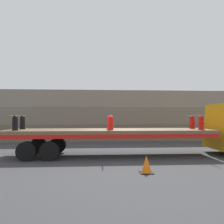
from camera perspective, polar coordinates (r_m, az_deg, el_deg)
ground_plane at (r=11.78m, az=-0.49°, el=-11.35°), size 120.00×120.00×0.00m
rock_cliff at (r=19.36m, az=-1.84°, el=-0.99°), size 60.00×3.30×4.27m
flatbed_trailer at (r=11.62m, az=-3.57°, el=-5.78°), size 10.65×2.53×1.39m
fire_hydrant_black_near_0 at (r=11.77m, az=-23.99°, el=-2.69°), size 0.33×0.51×0.74m
fire_hydrant_black_far_0 at (r=12.77m, az=-22.34°, el=-2.57°), size 0.33×0.51×0.74m
fire_hydrant_red_near_1 at (r=11.07m, az=-0.32°, el=-2.89°), size 0.33×0.51×0.74m
fire_hydrant_red_far_1 at (r=12.13m, az=-0.63°, el=-2.73°), size 0.33×0.51×0.74m
fire_hydrant_red_near_2 at (r=12.30m, az=22.25°, el=-2.63°), size 0.33×0.51×0.74m
fire_hydrant_red_far_2 at (r=13.27m, az=20.22°, el=-2.53°), size 0.33×0.51×0.74m
cargo_strap_rear at (r=12.26m, az=-23.11°, el=-0.80°), size 0.05×2.63×0.01m
cargo_strap_middle at (r=11.60m, az=-0.49°, el=-0.88°), size 0.05×2.63×0.01m
cargo_strap_front at (r=12.78m, az=21.19°, el=-0.82°), size 0.05×2.63×0.01m
traffic_cone at (r=8.38m, az=8.98°, el=-13.38°), size 0.49×0.49×0.64m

